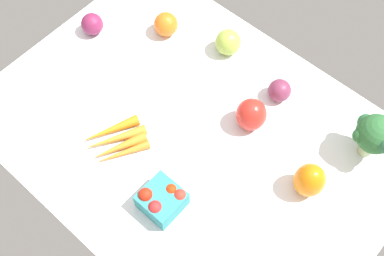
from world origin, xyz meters
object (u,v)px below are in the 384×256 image
object	(u,v)px
heirloom_tomato_green	(228,42)
broccoli_head	(375,135)
carrot_bunch	(115,141)
bell_pepper_orange	(309,180)
heirloom_tomato_orange	(166,24)
berry_basket	(162,200)
bell_pepper_red	(251,114)
red_onion_center	(92,24)
red_onion_near_basket	(279,90)

from	to	relation	value
heirloom_tomato_green	broccoli_head	world-z (taller)	broccoli_head
carrot_bunch	bell_pepper_orange	distance (cm)	48.13
broccoli_head	bell_pepper_orange	size ratio (longest dim) A/B	1.40
heirloom_tomato_orange	broccoli_head	bearing A→B (deg)	4.07
carrot_bunch	berry_basket	xyz separation A→B (cm)	(19.93, -4.10, 1.88)
carrot_bunch	bell_pepper_orange	world-z (taller)	bell_pepper_orange
bell_pepper_red	heirloom_tomato_orange	world-z (taller)	bell_pepper_red
heirloom_tomato_orange	heirloom_tomato_green	size ratio (longest dim) A/B	0.95
heirloom_tomato_orange	berry_basket	xyz separation A→B (cm)	(34.94, -39.06, -0.19)
bell_pepper_red	carrot_bunch	bearing A→B (deg)	-128.93
bell_pepper_red	bell_pepper_orange	distance (cm)	21.79
red_onion_center	bell_pepper_orange	bearing A→B (deg)	0.21
red_onion_center	broccoli_head	size ratio (longest dim) A/B	0.45
heirloom_tomato_green	red_onion_center	world-z (taller)	heirloom_tomato_green
broccoli_head	heirloom_tomato_orange	bearing A→B (deg)	-175.93
bell_pepper_red	red_onion_center	distance (cm)	53.00
bell_pepper_red	heirloom_tomato_orange	xyz separation A→B (cm)	(-36.72, 8.09, -1.11)
heirloom_tomato_green	berry_basket	distance (cm)	48.83
bell_pepper_red	berry_basket	world-z (taller)	bell_pepper_red
heirloom_tomato_green	red_onion_near_basket	world-z (taller)	heirloom_tomato_green
heirloom_tomato_green	carrot_bunch	size ratio (longest dim) A/B	0.43
bell_pepper_red	broccoli_head	bearing A→B (deg)	25.38
carrot_bunch	bell_pepper_orange	xyz separation A→B (cm)	(42.85, 21.63, 3.55)
bell_pepper_red	red_onion_center	world-z (taller)	bell_pepper_red
bell_pepper_red	heirloom_tomato_green	distance (cm)	24.24
carrot_bunch	red_onion_center	distance (cm)	37.67
heirloom_tomato_green	bell_pepper_orange	world-z (taller)	bell_pepper_orange
heirloom_tomato_green	berry_basket	xyz separation A→B (cm)	(17.56, -45.56, -0.36)
heirloom_tomato_green	bell_pepper_orange	distance (cm)	45.10
broccoli_head	red_onion_near_basket	distance (cm)	26.55
heirloom_tomato_orange	carrot_bunch	xyz separation A→B (cm)	(15.01, -34.96, -2.07)
broccoli_head	bell_pepper_orange	bearing A→B (deg)	-106.82
bell_pepper_red	carrot_bunch	world-z (taller)	bell_pepper_red
berry_basket	bell_pepper_orange	size ratio (longest dim) A/B	0.93
heirloom_tomato_orange	carrot_bunch	size ratio (longest dim) A/B	0.41
heirloom_tomato_orange	berry_basket	size ratio (longest dim) A/B	0.75
bell_pepper_orange	carrot_bunch	bearing A→B (deg)	-153.22
bell_pepper_orange	red_onion_near_basket	world-z (taller)	bell_pepper_orange
carrot_bunch	berry_basket	size ratio (longest dim) A/B	1.84
berry_basket	bell_pepper_orange	world-z (taller)	bell_pepper_orange
heirloom_tomato_orange	heirloom_tomato_green	xyz separation A→B (cm)	(17.38, 6.50, 0.17)
heirloom_tomato_orange	red_onion_near_basket	world-z (taller)	heirloom_tomato_orange
heirloom_tomato_orange	bell_pepper_orange	world-z (taller)	bell_pepper_orange
broccoli_head	red_onion_near_basket	xyz separation A→B (cm)	(-25.91, -1.12, -5.71)
heirloom_tomato_green	bell_pepper_orange	bearing A→B (deg)	-26.11
heirloom_tomato_orange	red_onion_center	world-z (taller)	heirloom_tomato_orange
red_onion_near_basket	carrot_bunch	bearing A→B (deg)	-120.22
broccoli_head	bell_pepper_orange	world-z (taller)	broccoli_head
carrot_bunch	red_onion_center	world-z (taller)	red_onion_center
heirloom_tomato_orange	red_onion_center	xyz separation A→B (cm)	(-15.97, -13.61, -0.31)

